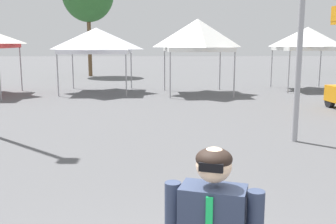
{
  "coord_description": "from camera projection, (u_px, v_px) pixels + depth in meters",
  "views": [
    {
      "loc": [
        0.05,
        -2.48,
        2.43
      ],
      "look_at": [
        0.2,
        3.91,
        1.3
      ],
      "focal_mm": 41.98,
      "sensor_mm": 36.0,
      "label": 1
    }
  ],
  "objects": [
    {
      "name": "canopy_tent_behind_left",
      "position": [
        96.0,
        41.0,
        19.14
      ],
      "size": [
        3.29,
        3.29,
        3.15
      ],
      "color": "#9E9EA3",
      "rests_on": "ground"
    },
    {
      "name": "canopy_tent_far_left",
      "position": [
        198.0,
        35.0,
        18.51
      ],
      "size": [
        3.24,
        3.24,
        3.54
      ],
      "color": "#9E9EA3",
      "rests_on": "ground"
    },
    {
      "name": "canopy_tent_far_right",
      "position": [
        307.0,
        39.0,
        20.16
      ],
      "size": [
        2.94,
        2.94,
        3.23
      ],
      "color": "#9E9EA3",
      "rests_on": "ground"
    }
  ]
}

